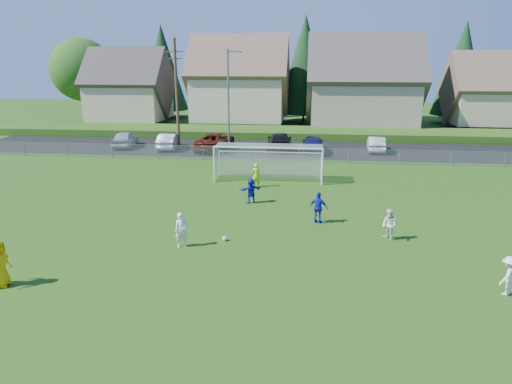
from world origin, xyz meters
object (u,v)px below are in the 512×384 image
Objects in this scene: referee at (0,264)px; player_white_a at (181,230)px; player_white_b at (389,225)px; goalkeeper at (256,175)px; car_f at (376,144)px; car_b at (169,141)px; car_e at (313,144)px; player_white_c at (508,276)px; car_c at (215,141)px; soccer_ball at (225,239)px; car_d at (280,141)px; player_blue_b at (251,191)px; soccer_goal at (269,157)px; player_blue_a at (318,208)px; car_a at (125,139)px.

referee reaches higher than player_white_a.
player_white_b is 0.94× the size of goalkeeper.
player_white_a is 0.38× the size of car_f.
referee is 1.20× the size of player_white_b.
car_b is 0.95× the size of car_e.
car_c is (-15.71, 25.80, 0.09)m from player_white_c.
referee is at bearing 88.43° from car_c.
soccer_ball is 23.87m from car_b.
referee is at bearing -144.66° from soccer_ball.
player_white_b is 22.61m from car_d.
referee is 13.70m from player_blue_b.
car_b is at bearing -94.01° from player_white_c.
car_b is 14.78m from soccer_goal.
referee is 14.30m from player_blue_a.
soccer_goal is (0.67, 2.02, 0.84)m from goalkeeper.
soccer_goal is (-0.06, -11.14, 0.83)m from car_d.
player_blue_b is 19.33m from car_f.
soccer_ball is 0.05× the size of car_a.
soccer_ball is 11.55m from player_white_c.
car_d reaches higher than player_blue_b.
car_f is (9.54, 13.36, -0.11)m from goalkeeper.
referee is at bearing 67.13° from car_e.
car_d is 1.32× the size of car_f.
player_white_a is (-1.78, -0.87, 0.68)m from soccer_ball.
soccer_ball is at bearing 106.63° from car_b.
player_white_b is at bearing 122.39° from car_b.
car_a reaches higher than car_b.
car_a is (-13.74, 22.47, 0.65)m from soccer_ball.
car_e reaches higher than car_a.
referee is 16.16m from player_white_b.
car_e is at bearing -177.86° from car_c.
referee is (-7.38, -5.23, 0.78)m from soccer_ball.
player_white_a is at bearing 101.91° from car_b.
car_a is (-18.08, 19.52, -0.06)m from player_blue_a.
player_white_b is at bearing 165.96° from player_blue_a.
car_c reaches higher than goalkeeper.
player_white_b is 8.65m from player_blue_b.
player_white_c reaches higher than car_f.
referee is 0.43× the size of car_f.
player_white_c is 32.75m from car_b.
player_blue_b is 5.62m from soccer_goal.
player_white_c is (3.34, -4.77, -0.02)m from player_white_b.
car_d is 11.17m from soccer_goal.
player_white_a reaches higher than player_white_c.
player_blue_a is 0.37× the size of car_b.
player_blue_b reaches higher than car_b.
referee reaches higher than player_blue_a.
car_a is at bearing 143.46° from soccer_goal.
car_a is (-14.15, 13.00, -0.03)m from goalkeeper.
car_c is (4.46, -0.01, 0.08)m from car_b.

